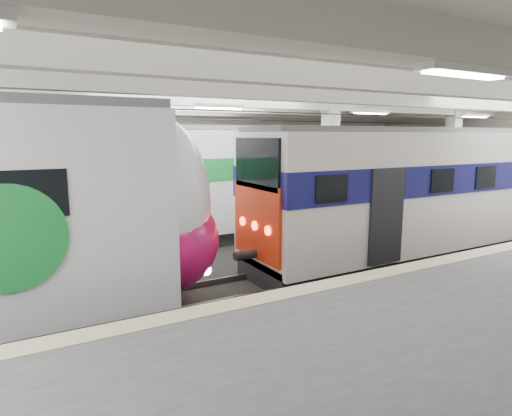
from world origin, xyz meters
TOP-DOWN VIEW (x-y plane):
  - station_hall at (0.00, -1.74)m, footprint 36.00×24.00m
  - older_rer at (6.67, 0.00)m, footprint 13.13×2.90m
  - far_train at (-3.75, 5.50)m, footprint 14.07×3.21m

SIDE VIEW (x-z plane):
  - older_rer at x=6.67m, z-range 0.11..4.45m
  - far_train at x=-3.75m, z-range 0.07..4.54m
  - station_hall at x=0.00m, z-range 0.37..6.12m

